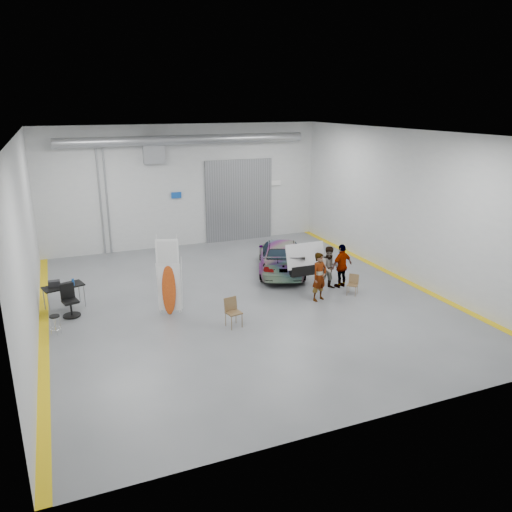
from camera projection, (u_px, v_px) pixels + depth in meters
name	position (u px, v px, depth m)	size (l,w,h in m)	color
ground	(243.00, 299.00, 18.49)	(16.00, 16.00, 0.00)	slate
room_shell	(228.00, 181.00, 19.34)	(14.02, 16.18, 6.01)	#BCBEC0
sedan_car	(281.00, 255.00, 21.41)	(1.94, 4.77, 1.38)	white
person_a	(319.00, 277.00, 18.15)	(0.66, 0.43, 1.81)	#855A48
person_b	(330.00, 268.00, 19.28)	(0.84, 0.64, 1.71)	slate
person_c	(342.00, 266.00, 19.47)	(1.01, 0.42, 1.75)	#A66037
surfboard_display	(171.00, 282.00, 16.93)	(0.75, 0.42, 2.82)	white
folding_chair_near	(234.00, 318.00, 16.15)	(0.53, 0.55, 0.95)	brown
folding_chair_far	(352.00, 289.00, 18.84)	(0.51, 0.59, 0.78)	brown
shop_stool	(56.00, 325.00, 15.59)	(0.33, 0.33, 0.64)	black
work_table	(61.00, 286.00, 17.41)	(1.47, 1.01, 1.10)	gray
office_chair	(70.00, 302.00, 16.91)	(0.59, 0.61, 1.11)	black
trunk_lid	(305.00, 253.00, 19.31)	(1.61, 0.98, 0.04)	silver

